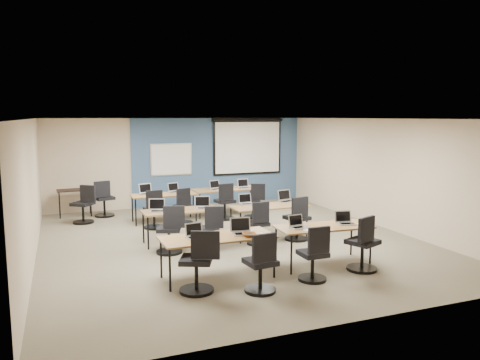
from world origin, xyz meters
name	(u,v)px	position (x,y,z in m)	size (l,w,h in m)	color
floor	(230,241)	(0.00, 0.00, 0.00)	(8.00, 9.00, 0.02)	#6B6354
ceiling	(230,119)	(0.00, 0.00, 2.70)	(8.00, 9.00, 0.02)	white
wall_back	(180,162)	(0.00, 4.50, 1.35)	(8.00, 0.04, 2.70)	beige
wall_front	(348,225)	(0.00, -4.50, 1.35)	(8.00, 0.04, 2.70)	beige
wall_left	(31,191)	(-4.00, 0.00, 1.35)	(0.04, 9.00, 2.70)	beige
wall_right	(381,173)	(4.00, 0.00, 1.35)	(0.04, 9.00, 2.70)	beige
blue_accent_panel	(219,161)	(1.25, 4.47, 1.35)	(5.50, 0.04, 2.70)	#3D5977
whiteboard	(171,160)	(-0.30, 4.43, 1.45)	(1.28, 0.03, 0.98)	silver
projector_screen	(248,144)	(2.20, 4.41, 1.89)	(2.40, 0.10, 1.82)	black
training_table_front_left	(218,239)	(-1.02, -2.17, 0.69)	(1.93, 0.81, 0.73)	#A47D43
training_table_front_right	(324,228)	(1.06, -2.17, 0.68)	(1.78, 0.74, 0.73)	brown
training_table_mid_left	(181,212)	(-1.05, 0.26, 0.68)	(1.67, 0.69, 0.73)	#A57131
training_table_mid_right	(269,207)	(0.96, 0.03, 0.68)	(1.76, 0.73, 0.73)	olive
training_table_back_left	(164,196)	(-0.96, 2.47, 0.68)	(1.69, 0.70, 0.73)	olive
training_table_back_right	(226,190)	(0.88, 2.76, 0.69)	(1.88, 0.78, 0.73)	brown
laptop_0	(195,234)	(-1.39, -2.11, 0.79)	(0.31, 0.26, 0.24)	silver
mouse_0	(207,238)	(-1.24, -2.29, 0.74)	(0.06, 0.10, 0.04)	white
task_chair_0	(199,267)	(-1.52, -2.73, 0.42)	(0.59, 0.55, 1.02)	black
laptop_1	(242,230)	(-0.56, -2.16, 0.80)	(0.36, 0.31, 0.27)	silver
mouse_1	(261,233)	(-0.26, -2.30, 0.74)	(0.06, 0.09, 0.03)	white
task_chair_1	(261,268)	(-0.60, -3.08, 0.41)	(0.51, 0.51, 0.99)	black
laptop_2	(298,224)	(0.55, -2.11, 0.79)	(0.30, 0.25, 0.23)	silver
mouse_2	(315,229)	(0.77, -2.35, 0.74)	(0.06, 0.10, 0.04)	white
task_chair_2	(314,258)	(0.43, -2.92, 0.40)	(0.48, 0.48, 0.97)	black
laptop_3	(345,221)	(1.53, -2.17, 0.79)	(0.31, 0.27, 0.24)	#BCBCBC
mouse_3	(359,224)	(1.73, -2.33, 0.74)	(0.06, 0.10, 0.04)	white
task_chair_3	(363,248)	(1.52, -2.78, 0.42)	(0.57, 0.55, 1.02)	black
laptop_4	(158,208)	(-1.55, 0.30, 0.79)	(0.35, 0.30, 0.26)	silver
mouse_4	(174,212)	(-1.24, 0.07, 0.74)	(0.07, 0.10, 0.04)	white
task_chair_4	(170,234)	(-1.46, -0.48, 0.42)	(0.54, 0.53, 1.00)	black
laptop_5	(203,205)	(-0.54, 0.27, 0.79)	(0.34, 0.29, 0.26)	silver
mouse_5	(215,208)	(-0.30, 0.13, 0.74)	(0.05, 0.09, 0.03)	white
task_chair_5	(210,233)	(-0.66, -0.61, 0.39)	(0.49, 0.47, 0.96)	black
laptop_6	(246,202)	(0.53, 0.37, 0.79)	(0.31, 0.27, 0.24)	silver
mouse_6	(262,204)	(0.83, 0.16, 0.74)	(0.06, 0.10, 0.04)	white
task_chair_6	(258,227)	(0.46, -0.51, 0.39)	(0.47, 0.47, 0.96)	black
laptop_7	(286,199)	(1.55, 0.35, 0.80)	(0.36, 0.31, 0.27)	#A4A4AE
mouse_7	(296,202)	(1.71, 0.13, 0.74)	(0.06, 0.09, 0.03)	white
task_chair_7	(298,222)	(1.41, -0.50, 0.42)	(0.53, 0.53, 1.01)	black
laptop_8	(146,191)	(-1.40, 2.66, 0.80)	(0.35, 0.30, 0.27)	#B0B1B8
mouse_8	(153,194)	(-1.24, 2.45, 0.74)	(0.06, 0.10, 0.03)	white
task_chair_8	(154,213)	(-1.36, 1.74, 0.40)	(0.50, 0.50, 0.98)	black
laptop_9	(174,190)	(-0.64, 2.68, 0.79)	(0.32, 0.28, 0.25)	#ACACAC
mouse_9	(186,192)	(-0.35, 2.56, 0.74)	(0.06, 0.10, 0.03)	white
task_chair_9	(184,209)	(-0.56, 1.97, 0.39)	(0.47, 0.46, 0.95)	black
laptop_10	(216,187)	(0.56, 2.75, 0.79)	(0.32, 0.28, 0.25)	#AEAFB7
mouse_10	(227,190)	(0.79, 2.44, 0.74)	(0.06, 0.10, 0.03)	white
task_chair_10	(225,204)	(0.61, 2.09, 0.41)	(0.52, 0.52, 1.00)	black
laptop_11	(244,186)	(1.39, 2.69, 0.79)	(0.34, 0.29, 0.25)	#B3B2BB
mouse_11	(259,188)	(1.75, 2.43, 0.74)	(0.07, 0.10, 0.04)	white
task_chair_11	(254,204)	(1.41, 1.99, 0.39)	(0.51, 0.47, 0.96)	black
blue_mousepad	(206,241)	(-1.29, -2.39, 0.73)	(0.23, 0.19, 0.01)	navy
snack_bowl	(249,235)	(-0.52, -2.38, 0.76)	(0.27, 0.27, 0.07)	brown
snack_plate	(308,230)	(0.62, -2.37, 0.74)	(0.18, 0.18, 0.01)	white
coffee_cup	(305,227)	(0.60, -2.29, 0.77)	(0.06, 0.06, 0.06)	white
utility_table	(75,193)	(-3.13, 4.01, 0.66)	(0.93, 0.52, 0.75)	black
spare_chair_a	(104,202)	(-2.39, 3.64, 0.42)	(0.54, 0.54, 1.02)	black
spare_chair_b	(84,207)	(-2.94, 2.99, 0.42)	(0.61, 0.53, 1.01)	black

